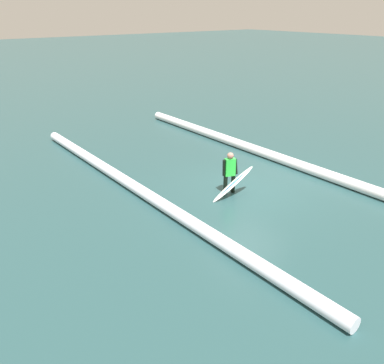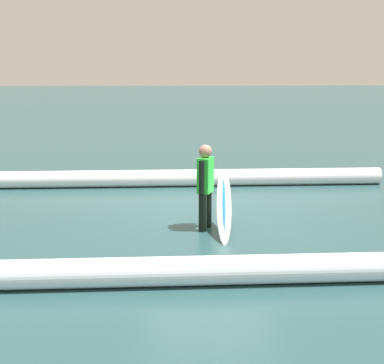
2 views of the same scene
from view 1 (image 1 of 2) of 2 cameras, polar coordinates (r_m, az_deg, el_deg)
name	(u,v)px [view 1 (image 1 of 2)]	position (r m, az deg, el deg)	size (l,w,h in m)	color
ground_plane	(249,188)	(13.95, 8.29, -0.86)	(165.87, 165.87, 0.00)	#25484A
surfer	(230,171)	(13.20, 5.50, 1.64)	(0.31, 0.54, 1.45)	black
surfboard	(233,184)	(13.06, 5.96, -0.29)	(0.38, 1.63, 0.95)	white
wave_crest_foreground	(247,147)	(17.55, 7.98, 5.08)	(0.39, 0.39, 14.18)	white
wave_crest_midground	(141,191)	(13.28, -7.46, -1.24)	(0.37, 0.37, 15.68)	white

